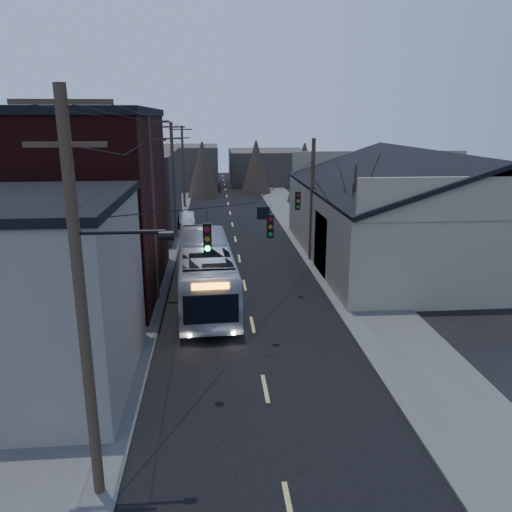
{
  "coord_description": "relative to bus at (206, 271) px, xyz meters",
  "views": [
    {
      "loc": [
        -1.79,
        -8.55,
        9.75
      ],
      "look_at": [
        0.33,
        15.8,
        3.0
      ],
      "focal_mm": 35.0,
      "sensor_mm": 36.0,
      "label": 1
    }
  ],
  "objects": [
    {
      "name": "sidewalk_right",
      "position": [
        8.78,
        12.22,
        -1.61
      ],
      "size": [
        4.0,
        110.0,
        0.12
      ],
      "primitive_type": "cube",
      "color": "#474744",
      "rests_on": "ground"
    },
    {
      "name": "building_brick",
      "position": [
        -7.72,
        2.22,
        3.33
      ],
      "size": [
        10.0,
        12.0,
        10.0
      ],
      "primitive_type": "cube",
      "color": "black",
      "rests_on": "ground"
    },
    {
      "name": "road_surface",
      "position": [
        2.28,
        12.22,
        -1.66
      ],
      "size": [
        9.0,
        110.0,
        0.02
      ],
      "primitive_type": "cube",
      "color": "black",
      "rests_on": "ground"
    },
    {
      "name": "sidewalk_left",
      "position": [
        -4.22,
        12.22,
        -1.61
      ],
      "size": [
        4.0,
        110.0,
        0.12
      ],
      "primitive_type": "cube",
      "color": "#474744",
      "rests_on": "ground"
    },
    {
      "name": "building_far_right",
      "position": [
        9.28,
        52.22,
        0.83
      ],
      "size": [
        12.0,
        14.0,
        5.0
      ],
      "primitive_type": "cube",
      "color": "#38312C",
      "rests_on": "ground"
    },
    {
      "name": "utility_lines",
      "position": [
        -0.83,
        6.36,
        3.28
      ],
      "size": [
        11.24,
        45.28,
        10.5
      ],
      "color": "#382B1E",
      "rests_on": "ground"
    },
    {
      "name": "building_far_left",
      "position": [
        -3.72,
        47.22,
        1.33
      ],
      "size": [
        10.0,
        12.0,
        6.0
      ],
      "primitive_type": "cube",
      "color": "#38312C",
      "rests_on": "ground"
    },
    {
      "name": "building_clapboard",
      "position": [
        -6.72,
        -8.78,
        1.83
      ],
      "size": [
        8.0,
        8.0,
        7.0
      ],
      "primitive_type": "cube",
      "color": "slate",
      "rests_on": "ground"
    },
    {
      "name": "bare_tree",
      "position": [
        8.78,
        2.22,
        1.93
      ],
      "size": [
        0.4,
        0.4,
        7.2
      ],
      "primitive_type": "cone",
      "color": "black",
      "rests_on": "ground"
    },
    {
      "name": "warehouse",
      "position": [
        15.28,
        7.22,
        1.02
      ],
      "size": [
        16.16,
        20.6,
        7.73
      ],
      "color": "gray",
      "rests_on": "ground"
    },
    {
      "name": "bus",
      "position": [
        0.0,
        0.0,
        0.0
      ],
      "size": [
        3.42,
        12.14,
        3.35
      ],
      "primitive_type": "imported",
      "rotation": [
        0.0,
        0.0,
        3.19
      ],
      "color": "#B7BBC5",
      "rests_on": "ground"
    },
    {
      "name": "building_left_far",
      "position": [
        -7.22,
        18.22,
        1.83
      ],
      "size": [
        9.0,
        14.0,
        7.0
      ],
      "primitive_type": "cube",
      "color": "#38312C",
      "rests_on": "ground"
    },
    {
      "name": "parked_car",
      "position": [
        -2.02,
        19.8,
        -1.01
      ],
      "size": [
        1.76,
        4.13,
        1.32
      ],
      "primitive_type": "imported",
      "rotation": [
        0.0,
        0.0,
        0.09
      ],
      "color": "#A7A8AE",
      "rests_on": "ground"
    }
  ]
}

